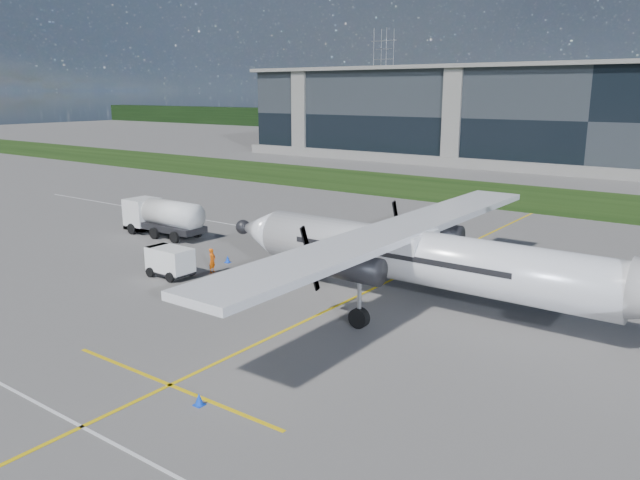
{
  "coord_description": "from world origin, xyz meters",
  "views": [
    {
      "loc": [
        21.59,
        -21.04,
        11.59
      ],
      "look_at": [
        0.68,
        7.41,
        3.12
      ],
      "focal_mm": 35.0,
      "sensor_mm": 36.0,
      "label": 1
    }
  ],
  "objects": [
    {
      "name": "terminal_building",
      "position": [
        0.0,
        80.0,
        7.5
      ],
      "size": [
        120.0,
        20.0,
        15.0
      ],
      "primitive_type": "cube",
      "color": "black",
      "rests_on": "ground"
    },
    {
      "name": "grass_strip",
      "position": [
        0.0,
        48.0,
        0.02
      ],
      "size": [
        400.0,
        18.0,
        0.04
      ],
      "primitive_type": "cube",
      "color": "black",
      "rests_on": "ground"
    },
    {
      "name": "safety_cone_nose_port",
      "position": [
        -5.8,
        7.53,
        0.25
      ],
      "size": [
        0.36,
        0.36,
        0.5
      ],
      "primitive_type": "cone",
      "color": "blue",
      "rests_on": "ground"
    },
    {
      "name": "baggage_tug",
      "position": [
        -8.81,
        4.17,
        0.94
      ],
      "size": [
        3.15,
        1.89,
        1.89
      ],
      "primitive_type": null,
      "color": "white",
      "rests_on": "ground"
    },
    {
      "name": "safety_cone_portwing",
      "position": [
        5.19,
        -6.44,
        0.25
      ],
      "size": [
        0.36,
        0.36,
        0.5
      ],
      "primitive_type": "cone",
      "color": "blue",
      "rests_on": "ground"
    },
    {
      "name": "turboprop_aircraft",
      "position": [
        7.91,
        8.46,
        4.53
      ],
      "size": [
        29.09,
        30.17,
        9.05
      ],
      "primitive_type": null,
      "color": "white",
      "rests_on": "ground"
    },
    {
      "name": "fuel_tanker_truck",
      "position": [
        -18.71,
        11.52,
        1.52
      ],
      "size": [
        8.1,
        2.63,
        3.04
      ],
      "primitive_type": null,
      "color": "silver",
      "rests_on": "ground"
    },
    {
      "name": "yellow_taxiway_centerline",
      "position": [
        3.0,
        10.0,
        0.01
      ],
      "size": [
        0.2,
        70.0,
        0.01
      ],
      "primitive_type": "cube",
      "color": "yellow",
      "rests_on": "ground"
    },
    {
      "name": "ground_crew_person",
      "position": [
        -7.3,
        6.38,
        0.93
      ],
      "size": [
        0.71,
        0.86,
        1.85
      ],
      "primitive_type": "imported",
      "rotation": [
        0.0,
        0.0,
        1.82
      ],
      "color": "#F25907",
      "rests_on": "ground"
    },
    {
      "name": "safety_cone_stbdwing",
      "position": [
        4.45,
        23.25,
        0.25
      ],
      "size": [
        0.36,
        0.36,
        0.5
      ],
      "primitive_type": "cone",
      "color": "blue",
      "rests_on": "ground"
    },
    {
      "name": "pylon_west",
      "position": [
        -80.0,
        150.0,
        15.0
      ],
      "size": [
        9.0,
        4.6,
        30.0
      ],
      "primitive_type": null,
      "color": "gray",
      "rests_on": "ground"
    },
    {
      "name": "safety_cone_fwd",
      "position": [
        -8.22,
        8.71,
        0.25
      ],
      "size": [
        0.36,
        0.36,
        0.5
      ],
      "primitive_type": "cone",
      "color": "blue",
      "rests_on": "ground"
    },
    {
      "name": "safety_cone_nose_stbd",
      "position": [
        -5.6,
        9.86,
        0.25
      ],
      "size": [
        0.36,
        0.36,
        0.5
      ],
      "primitive_type": "cone",
      "color": "blue",
      "rests_on": "ground"
    },
    {
      "name": "ground",
      "position": [
        0.0,
        40.0,
        0.0
      ],
      "size": [
        400.0,
        400.0,
        0.0
      ],
      "primitive_type": "plane",
      "color": "#565351",
      "rests_on": "ground"
    }
  ]
}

